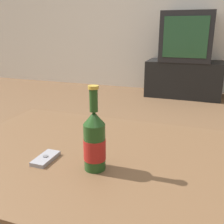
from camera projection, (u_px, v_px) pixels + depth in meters
coffee_table at (84, 165)px, 1.00m from camera, size 1.03×0.80×0.41m
tv_stand at (184, 79)px, 3.42m from camera, size 0.94×0.49×0.46m
television at (187, 37)px, 3.25m from camera, size 0.61×0.53×0.60m
beer_bottle at (94, 141)px, 0.83m from camera, size 0.07×0.07×0.28m
cell_phone at (46, 158)px, 0.91m from camera, size 0.05×0.11×0.02m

